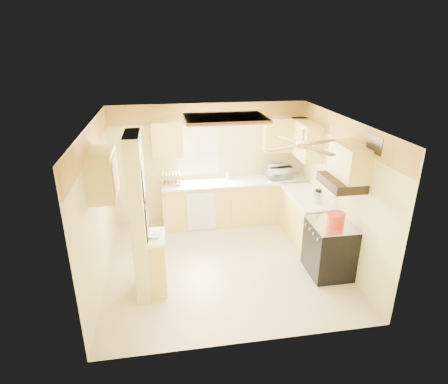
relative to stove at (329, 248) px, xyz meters
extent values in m
plane|color=tan|center=(-1.67, 0.55, -0.46)|extent=(4.00, 4.00, 0.00)
plane|color=white|center=(-1.67, 0.55, 2.04)|extent=(4.00, 4.00, 0.00)
plane|color=#E1D389|center=(-1.67, 2.45, 0.79)|extent=(4.00, 0.00, 4.00)
plane|color=#E1D389|center=(-1.67, -1.35, 0.79)|extent=(4.00, 0.00, 4.00)
plane|color=#E1D389|center=(-3.67, 0.55, 0.79)|extent=(0.00, 3.80, 3.80)
plane|color=#E1D389|center=(0.33, 0.55, 0.79)|extent=(0.00, 3.80, 3.80)
cube|color=#FFCD4B|center=(-1.67, 2.43, 1.84)|extent=(4.00, 0.02, 0.40)
cube|color=#E1D389|center=(-3.02, 0.00, 0.79)|extent=(0.20, 0.70, 2.50)
cube|color=#E9CB71|center=(-2.80, 0.00, -0.01)|extent=(0.25, 0.55, 0.90)
cube|color=white|center=(-2.80, 0.00, 0.46)|extent=(0.28, 0.58, 0.04)
cube|color=#E9CB71|center=(-1.17, 2.15, -0.01)|extent=(3.00, 0.60, 0.90)
cube|color=#E9CB71|center=(0.03, 1.15, -0.01)|extent=(0.60, 1.40, 0.90)
cube|color=white|center=(-1.17, 2.14, 0.46)|extent=(3.04, 0.64, 0.04)
cube|color=white|center=(0.02, 1.15, 0.46)|extent=(0.64, 1.44, 0.04)
cube|color=white|center=(-1.92, 1.84, -0.03)|extent=(0.58, 0.02, 0.80)
cube|color=white|center=(-1.92, 2.44, 1.09)|extent=(0.92, 0.02, 1.02)
cube|color=white|center=(-1.92, 2.44, 1.09)|extent=(0.80, 0.02, 0.90)
cube|color=#E9CB71|center=(-2.52, 2.27, 1.39)|extent=(0.60, 0.35, 0.70)
cube|color=#E9CB71|center=(-0.12, 2.27, 1.39)|extent=(0.90, 0.35, 0.70)
cube|color=#E9CB71|center=(0.16, 1.80, 1.39)|extent=(0.35, 1.00, 0.70)
cube|color=#E9CB71|center=(-3.49, 0.30, 1.39)|extent=(0.35, 0.75, 0.70)
cube|color=#E9CB71|center=(0.16, 0.00, 1.49)|extent=(0.35, 0.76, 0.52)
cube|color=black|center=(0.00, 0.00, -0.01)|extent=(0.65, 0.76, 0.90)
cube|color=silver|center=(0.00, 0.00, 0.44)|extent=(0.66, 0.77, 0.02)
cylinder|color=silver|center=(-0.33, -0.25, 0.34)|extent=(0.03, 0.05, 0.05)
cylinder|color=silver|center=(-0.33, -0.08, 0.34)|extent=(0.03, 0.05, 0.05)
cylinder|color=silver|center=(-0.33, 0.08, 0.34)|extent=(0.03, 0.05, 0.05)
cylinder|color=silver|center=(-0.33, 0.25, 0.34)|extent=(0.03, 0.05, 0.05)
cube|color=black|center=(0.07, 0.00, 1.16)|extent=(0.50, 0.76, 0.14)
cube|color=black|center=(-2.91, 0.00, 1.39)|extent=(0.02, 0.42, 0.57)
cube|color=white|center=(-2.90, 0.00, 1.39)|extent=(0.01, 0.37, 0.52)
cube|color=black|center=(-2.91, 0.00, 0.74)|extent=(0.02, 0.42, 0.57)
cube|color=yellow|center=(-2.90, 0.00, 0.74)|extent=(0.01, 0.37, 0.52)
cube|color=brown|center=(-1.57, 1.05, 2.00)|extent=(1.35, 0.95, 0.06)
cube|color=white|center=(-1.57, 1.05, 1.97)|extent=(1.15, 0.75, 0.02)
cylinder|color=gold|center=(-0.67, -0.15, 1.96)|extent=(0.04, 0.04, 0.16)
cylinder|color=gold|center=(-0.67, -0.15, 1.82)|extent=(0.18, 0.18, 0.08)
cube|color=brown|center=(-0.37, -0.04, 1.82)|extent=(0.55, 0.28, 0.01)
cube|color=brown|center=(-0.78, 0.15, 1.82)|extent=(0.28, 0.55, 0.01)
cube|color=brown|center=(-0.97, -0.26, 1.82)|extent=(0.55, 0.28, 0.01)
cube|color=brown|center=(-0.56, -0.45, 1.82)|extent=(0.28, 0.55, 0.01)
cube|color=black|center=(0.31, -0.35, 1.84)|extent=(0.02, 0.40, 0.25)
imported|color=white|center=(-0.22, 2.16, 0.62)|extent=(0.51, 0.37, 0.27)
imported|color=white|center=(-2.81, -0.04, 0.50)|extent=(0.24, 0.24, 0.05)
cylinder|color=red|center=(0.03, -0.04, 0.54)|extent=(0.28, 0.28, 0.18)
cylinder|color=red|center=(0.03, -0.04, 0.64)|extent=(0.30, 0.30, 0.02)
cylinder|color=silver|center=(0.07, 0.78, 0.59)|extent=(0.17, 0.17, 0.22)
cylinder|color=black|center=(0.07, 0.78, 0.72)|extent=(0.11, 0.11, 0.03)
cube|color=tan|center=(-2.49, 2.16, 0.50)|extent=(0.43, 0.34, 0.04)
cube|color=tan|center=(-2.65, 2.16, 0.59)|extent=(0.02, 0.27, 0.23)
cube|color=tan|center=(-2.58, 2.16, 0.59)|extent=(0.02, 0.27, 0.23)
cube|color=tan|center=(-2.52, 2.16, 0.59)|extent=(0.02, 0.27, 0.23)
cube|color=tan|center=(-2.45, 2.16, 0.59)|extent=(0.02, 0.27, 0.23)
cube|color=tan|center=(-2.38, 2.16, 0.59)|extent=(0.02, 0.27, 0.23)
cube|color=tan|center=(-2.32, 2.16, 0.59)|extent=(0.02, 0.27, 0.23)
cylinder|color=white|center=(-2.58, 2.16, 0.59)|extent=(0.02, 0.23, 0.23)
cylinder|color=white|center=(-2.45, 2.16, 0.59)|extent=(0.02, 0.23, 0.23)
cylinder|color=white|center=(-1.29, 2.27, 0.55)|extent=(0.10, 0.10, 0.13)
cylinder|color=tan|center=(-1.27, 2.27, 0.58)|extent=(0.01, 0.01, 0.21)
cylinder|color=tan|center=(-1.29, 2.29, 0.58)|extent=(0.01, 0.01, 0.21)
cylinder|color=tan|center=(-1.31, 2.27, 0.58)|extent=(0.01, 0.01, 0.21)
cylinder|color=tan|center=(-1.29, 2.25, 0.58)|extent=(0.01, 0.01, 0.21)
camera|label=1|loc=(-2.60, -5.03, 3.17)|focal=30.00mm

